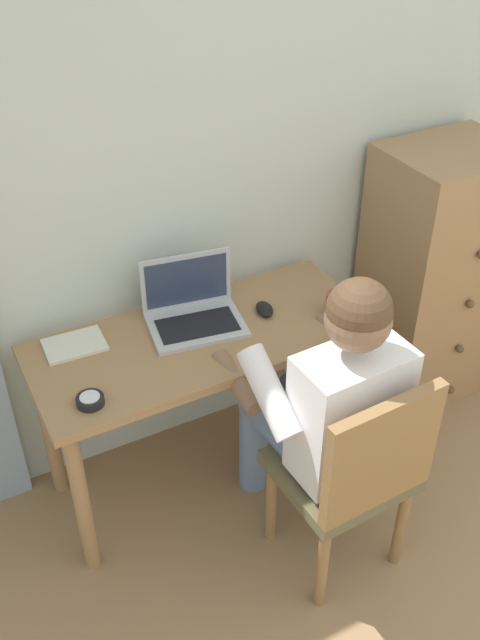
{
  "coord_description": "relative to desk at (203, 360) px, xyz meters",
  "views": [
    {
      "loc": [
        -1.36,
        -0.01,
        2.28
      ],
      "look_at": [
        -0.42,
        1.77,
        0.82
      ],
      "focal_mm": 40.33,
      "sensor_mm": 36.0,
      "label": 1
    }
  ],
  "objects": [
    {
      "name": "laptop",
      "position": [
        0.01,
        0.09,
        0.17
      ],
      "size": [
        0.38,
        0.3,
        0.24
      ],
      "color": "#B7BABF",
      "rests_on": "desk"
    },
    {
      "name": "dresser",
      "position": [
        1.14,
        0.06,
        -0.01
      ],
      "size": [
        0.53,
        0.46,
        1.18
      ],
      "color": "#9E754C",
      "rests_on": "ground_plane"
    },
    {
      "name": "coffee_mug",
      "position": [
        0.5,
        -0.12,
        0.16
      ],
      "size": [
        0.12,
        0.08,
        0.09
      ],
      "color": "#9E3D38",
      "rests_on": "desk"
    },
    {
      "name": "desk_clock",
      "position": [
        -0.47,
        -0.16,
        0.13
      ],
      "size": [
        0.09,
        0.09,
        0.03
      ],
      "color": "black",
      "rests_on": "desk"
    },
    {
      "name": "wall_back",
      "position": [
        0.52,
        0.33,
        0.65
      ],
      "size": [
        4.8,
        0.05,
        2.5
      ],
      "primitive_type": "cube",
      "color": "silver",
      "rests_on": "ground_plane"
    },
    {
      "name": "person_seated",
      "position": [
        0.24,
        -0.44,
        0.07
      ],
      "size": [
        0.54,
        0.6,
        1.19
      ],
      "color": "#6B84AD",
      "rests_on": "ground_plane"
    },
    {
      "name": "chair",
      "position": [
        0.25,
        -0.62,
        -0.11
      ],
      "size": [
        0.44,
        0.42,
        0.87
      ],
      "color": "brown",
      "rests_on": "ground_plane"
    },
    {
      "name": "computer_mouse",
      "position": [
        0.27,
        0.02,
        0.13
      ],
      "size": [
        0.08,
        0.11,
        0.03
      ],
      "primitive_type": "ellipsoid",
      "rotation": [
        0.0,
        0.0,
        -0.18
      ],
      "color": "black",
      "rests_on": "desk"
    },
    {
      "name": "desk",
      "position": [
        0.0,
        0.0,
        0.0
      ],
      "size": [
        1.24,
        0.53,
        0.72
      ],
      "color": "#9E754C",
      "rests_on": "ground_plane"
    },
    {
      "name": "notebook_pad",
      "position": [
        -0.42,
        0.16,
        0.12
      ],
      "size": [
        0.22,
        0.16,
        0.01
      ],
      "primitive_type": "cube",
      "rotation": [
        0.0,
        0.0,
        -0.05
      ],
      "color": "silver",
      "rests_on": "desk"
    }
  ]
}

